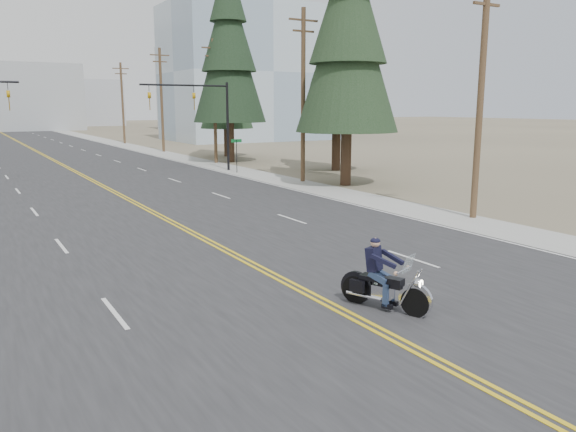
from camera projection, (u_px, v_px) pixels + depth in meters
The scene contains 19 objects.
ground_plane at pixel (371, 328), 13.23m from camera, with size 400.00×400.00×0.00m, color #776D56.
road at pixel (27, 147), 72.36m from camera, with size 20.00×200.00×0.01m, color #303033.
sidewalk_right at pixel (118, 144), 78.10m from camera, with size 3.00×200.00×0.01m, color #A5A5A0.
traffic_mast_right at pixel (204, 109), 43.80m from camera, with size 7.10×0.26×7.00m.
street_sign at pixel (237, 150), 43.62m from camera, with size 0.90×0.06×2.62m.
utility_pole_a at pixel (481, 93), 25.13m from camera, with size 2.20×0.30×11.00m.
utility_pole_b at pixel (303, 93), 37.75m from camera, with size 2.20×0.30×11.50m.
utility_pole_c at pixel (215, 99), 50.47m from camera, with size 2.20×0.30×11.00m.
utility_pole_d at pixel (161, 99), 63.09m from camera, with size 2.20×0.30×11.50m.
utility_pole_e at pixel (122, 102), 77.50m from camera, with size 2.20×0.30×11.00m.
glass_building at pixel (248, 74), 86.42m from camera, with size 24.00×16.00×20.00m, color #9EB5CC.
haze_bldg_b at pixel (35, 97), 121.46m from camera, with size 18.00×14.00×14.00m, color #ADB2B7.
haze_bldg_c at pixel (200, 88), 124.39m from camera, with size 16.00×12.00×18.00m, color #B7BCC6.
haze_bldg_e at pixel (92, 103), 151.26m from camera, with size 14.00×14.00×12.00m, color #B7BCC6.
motorcyclist at pixel (385, 275), 14.24m from camera, with size 1.01×2.37×1.85m, color black, non-canonical shape.
conifer_near at pixel (349, 27), 35.27m from camera, with size 6.61×6.61×17.50m.
conifer_mid at pixel (338, 59), 44.09m from camera, with size 5.73×5.73×15.28m.
conifer_tall at pixel (229, 44), 50.48m from camera, with size 6.65×6.65×18.48m.
conifer_far at pixel (226, 74), 56.94m from camera, with size 5.41×5.41×14.49m.
Camera 1 is at (-8.05, -9.74, 5.14)m, focal length 35.00 mm.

